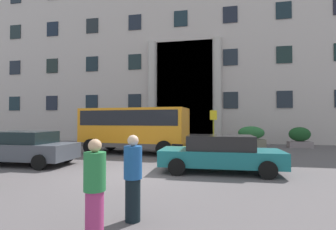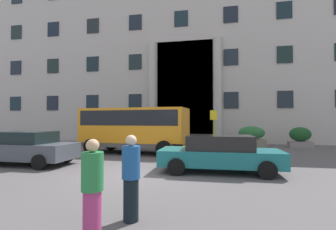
# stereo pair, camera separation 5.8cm
# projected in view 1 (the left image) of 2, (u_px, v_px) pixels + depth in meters

# --- Properties ---
(ground_plane) EXTENTS (80.00, 64.00, 0.12)m
(ground_plane) POSITION_uv_depth(u_px,v_px,m) (131.00, 176.00, 8.94)
(ground_plane) COLOR #524C4E
(office_building_facade) EXTENTS (43.11, 9.63, 16.84)m
(office_building_facade) POSITION_uv_depth(u_px,v_px,m) (187.00, 61.00, 26.28)
(office_building_facade) COLOR #B1A4A0
(office_building_facade) RESTS_ON ground_plane
(orange_minibus) EXTENTS (6.45, 2.99, 2.69)m
(orange_minibus) POSITION_uv_depth(u_px,v_px,m) (135.00, 126.00, 14.71)
(orange_minibus) COLOR orange
(orange_minibus) RESTS_ON ground_plane
(bus_stop_sign) EXTENTS (0.44, 0.08, 2.61)m
(bus_stop_sign) POSITION_uv_depth(u_px,v_px,m) (213.00, 126.00, 15.47)
(bus_stop_sign) COLOR #9E9D1A
(bus_stop_sign) RESTS_ON ground_plane
(hedge_planter_far_east) EXTENTS (1.57, 0.84, 1.33)m
(hedge_planter_far_east) POSITION_uv_depth(u_px,v_px,m) (145.00, 137.00, 19.36)
(hedge_planter_far_east) COLOR gray
(hedge_planter_far_east) RESTS_ON ground_plane
(hedge_planter_west) EXTENTS (1.55, 0.85, 1.49)m
(hedge_planter_west) POSITION_uv_depth(u_px,v_px,m) (300.00, 138.00, 17.62)
(hedge_planter_west) COLOR gray
(hedge_planter_west) RESTS_ON ground_plane
(hedge_planter_far_west) EXTENTS (2.01, 0.91, 1.53)m
(hedge_planter_far_west) POSITION_uv_depth(u_px,v_px,m) (251.00, 137.00, 18.44)
(hedge_planter_far_west) COLOR #716B5A
(hedge_planter_far_west) RESTS_ON ground_plane
(hedge_planter_entrance_left) EXTENTS (1.56, 0.84, 1.32)m
(hedge_planter_entrance_left) POSITION_uv_depth(u_px,v_px,m) (105.00, 136.00, 20.39)
(hedge_planter_entrance_left) COLOR gray
(hedge_planter_entrance_left) RESTS_ON ground_plane
(parked_compact_extra) EXTENTS (4.48, 2.05, 1.48)m
(parked_compact_extra) POSITION_uv_depth(u_px,v_px,m) (24.00, 148.00, 10.90)
(parked_compact_extra) COLOR #43474F
(parked_compact_extra) RESTS_ON ground_plane
(parked_estate_mid) EXTENTS (4.56, 2.03, 1.40)m
(parked_estate_mid) POSITION_uv_depth(u_px,v_px,m) (220.00, 153.00, 9.35)
(parked_estate_mid) COLOR #176369
(parked_estate_mid) RESTS_ON ground_plane
(motorcycle_far_end) EXTENTS (2.09, 0.55, 0.89)m
(motorcycle_far_end) POSITION_uv_depth(u_px,v_px,m) (180.00, 152.00, 11.77)
(motorcycle_far_end) COLOR black
(motorcycle_far_end) RESTS_ON ground_plane
(motorcycle_near_kerb) EXTENTS (1.94, 0.66, 0.89)m
(motorcycle_near_kerb) POSITION_uv_depth(u_px,v_px,m) (29.00, 148.00, 13.66)
(motorcycle_near_kerb) COLOR black
(motorcycle_near_kerb) RESTS_ON ground_plane
(pedestrian_child_trailing) EXTENTS (0.36, 0.36, 1.67)m
(pedestrian_child_trailing) POSITION_uv_depth(u_px,v_px,m) (95.00, 189.00, 4.02)
(pedestrian_child_trailing) COLOR #A2326B
(pedestrian_child_trailing) RESTS_ON ground_plane
(pedestrian_woman_with_bag) EXTENTS (0.36, 0.36, 1.69)m
(pedestrian_woman_with_bag) POSITION_uv_depth(u_px,v_px,m) (133.00, 177.00, 4.81)
(pedestrian_woman_with_bag) COLOR black
(pedestrian_woman_with_bag) RESTS_ON ground_plane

